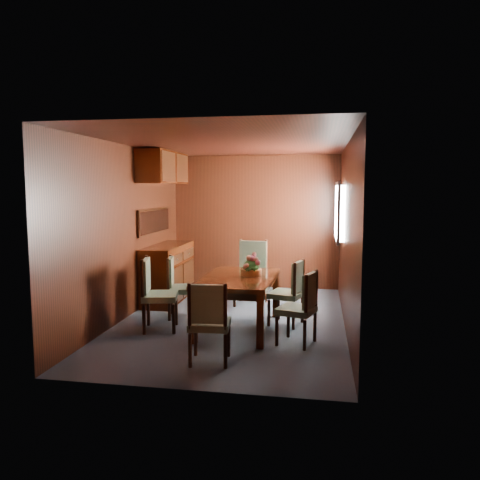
% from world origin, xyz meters
% --- Properties ---
extents(ground, '(4.50, 4.50, 0.00)m').
position_xyz_m(ground, '(0.00, 0.00, 0.00)').
color(ground, '#343C47').
rests_on(ground, ground).
extents(room_shell, '(3.06, 4.52, 2.41)m').
position_xyz_m(room_shell, '(-0.10, 0.33, 1.63)').
color(room_shell, black).
rests_on(room_shell, ground).
extents(sideboard, '(0.48, 1.40, 0.90)m').
position_xyz_m(sideboard, '(-1.25, 1.00, 0.45)').
color(sideboard, '#361306').
rests_on(sideboard, ground).
extents(dining_table, '(0.96, 1.49, 0.68)m').
position_xyz_m(dining_table, '(0.14, -0.35, 0.59)').
color(dining_table, '#361306').
rests_on(dining_table, ground).
extents(chair_left_near, '(0.51, 0.53, 0.94)m').
position_xyz_m(chair_left_near, '(-0.91, -0.57, 0.52)').
color(chair_left_near, black).
rests_on(chair_left_near, ground).
extents(chair_left_far, '(0.47, 0.49, 0.87)m').
position_xyz_m(chair_left_far, '(-0.79, 0.05, 0.48)').
color(chair_left_far, black).
rests_on(chair_left_far, ground).
extents(chair_right_near, '(0.50, 0.51, 0.86)m').
position_xyz_m(chair_right_near, '(0.97, -0.83, 0.48)').
color(chair_right_near, black).
rests_on(chair_right_near, ground).
extents(chair_right_far, '(0.49, 0.50, 0.87)m').
position_xyz_m(chair_right_far, '(0.79, -0.06, 0.48)').
color(chair_right_far, black).
rests_on(chair_right_far, ground).
extents(chair_head, '(0.45, 0.43, 0.87)m').
position_xyz_m(chair_head, '(0.05, -1.61, 0.48)').
color(chair_head, black).
rests_on(chair_head, ground).
extents(chair_foot, '(0.50, 0.49, 1.00)m').
position_xyz_m(chair_foot, '(0.11, 1.00, 0.56)').
color(chair_foot, black).
rests_on(chair_foot, ground).
extents(flower_centerpiece, '(0.29, 0.29, 0.29)m').
position_xyz_m(flower_centerpiece, '(0.29, -0.24, 0.82)').
color(flower_centerpiece, '#AE6735').
rests_on(flower_centerpiece, dining_table).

